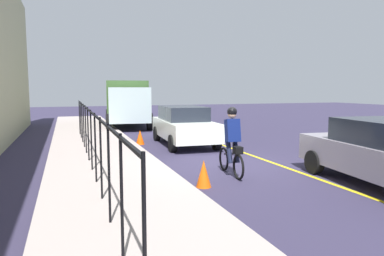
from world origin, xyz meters
TOP-DOWN VIEW (x-y plane):
  - ground_plane at (0.00, 0.00)m, footprint 80.00×80.00m
  - lane_line_centre at (0.00, -1.60)m, footprint 36.00×0.12m
  - sidewalk at (0.00, 3.40)m, footprint 40.00×3.20m
  - iron_fence at (1.00, 3.80)m, footprint 14.58×0.04m
  - cyclist_lead at (-0.97, 0.32)m, footprint 1.71×0.39m
  - parked_sedan_rear at (4.41, -0.14)m, footprint 4.49×2.11m
  - box_truck_background at (12.66, 0.83)m, footprint 6.92×3.12m
  - traffic_cone_near at (5.11, 1.54)m, footprint 0.36×0.36m
  - traffic_cone_far at (-1.74, 1.43)m, footprint 0.36×0.36m

SIDE VIEW (x-z plane):
  - ground_plane at x=0.00m, z-range 0.00..0.00m
  - lane_line_centre at x=0.00m, z-range 0.00..0.01m
  - sidewalk at x=0.00m, z-range 0.00..0.15m
  - traffic_cone_near at x=5.11m, z-range 0.00..0.60m
  - traffic_cone_far at x=-1.74m, z-range 0.00..0.64m
  - parked_sedan_rear at x=4.41m, z-range 0.03..1.61m
  - cyclist_lead at x=-0.97m, z-range 0.00..1.82m
  - iron_fence at x=1.00m, z-range 0.47..2.07m
  - box_truck_background at x=12.66m, z-range 0.16..2.94m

